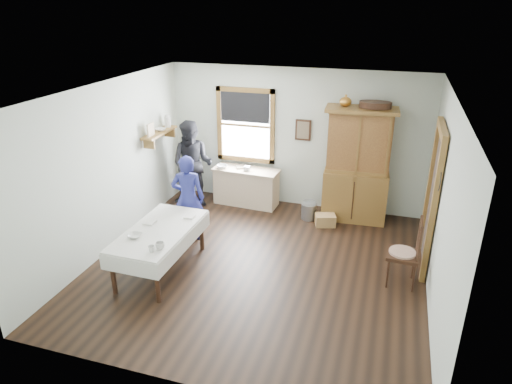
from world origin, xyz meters
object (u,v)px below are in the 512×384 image
at_px(dining_table, 161,250).
at_px(pail, 309,211).
at_px(woman_blue, 188,201).
at_px(figure_dark, 193,167).
at_px(china_hutch, 357,166).
at_px(wicker_basket, 325,220).
at_px(work_counter, 246,187).
at_px(spindle_chair, 403,252).

bearing_deg(dining_table, pail, 52.90).
bearing_deg(woman_blue, figure_dark, -84.52).
bearing_deg(pail, china_hutch, 17.96).
bearing_deg(woman_blue, wicker_basket, -167.47).
xyz_separation_m(china_hutch, wicker_basket, (-0.45, -0.45, -0.95)).
height_order(work_counter, spindle_chair, spindle_chair).
bearing_deg(dining_table, wicker_basket, 45.69).
bearing_deg(figure_dark, spindle_chair, -26.75).
distance_m(work_counter, dining_table, 2.74).
xyz_separation_m(spindle_chair, pail, (-1.68, 1.70, -0.37)).
bearing_deg(pail, spindle_chair, -45.41).
relative_size(dining_table, pail, 5.60).
xyz_separation_m(pail, figure_dark, (-2.33, -0.03, 0.64)).
bearing_deg(spindle_chair, dining_table, -165.70).
height_order(woman_blue, figure_dark, figure_dark).
bearing_deg(work_counter, woman_blue, -102.67).
distance_m(china_hutch, dining_table, 3.79).
relative_size(pail, figure_dark, 0.19).
distance_m(dining_table, figure_dark, 2.47).
distance_m(spindle_chair, woman_blue, 3.53).
height_order(spindle_chair, pail, spindle_chair).
height_order(china_hutch, pail, china_hutch).
relative_size(work_counter, spindle_chair, 1.25).
bearing_deg(work_counter, figure_dark, -157.78).
bearing_deg(pail, dining_table, -127.10).
bearing_deg(dining_table, work_counter, 80.02).
bearing_deg(woman_blue, dining_table, 74.77).
distance_m(dining_table, wicker_basket, 3.10).
relative_size(china_hutch, figure_dark, 1.33).
relative_size(work_counter, china_hutch, 0.62).
xyz_separation_m(pail, woman_blue, (-1.82, -1.35, 0.54)).
bearing_deg(work_counter, pail, -8.91).
xyz_separation_m(work_counter, dining_table, (-0.48, -2.70, -0.03)).
xyz_separation_m(wicker_basket, figure_dark, (-2.68, 0.15, 0.69)).
bearing_deg(wicker_basket, woman_blue, -151.80).
height_order(china_hutch, figure_dark, china_hutch).
xyz_separation_m(china_hutch, figure_dark, (-3.13, -0.29, -0.26)).
relative_size(woman_blue, figure_dark, 0.88).
distance_m(china_hutch, woman_blue, 3.09).
bearing_deg(dining_table, figure_dark, 102.32).
bearing_deg(pail, woman_blue, -143.48).
bearing_deg(spindle_chair, wicker_basket, 134.41).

